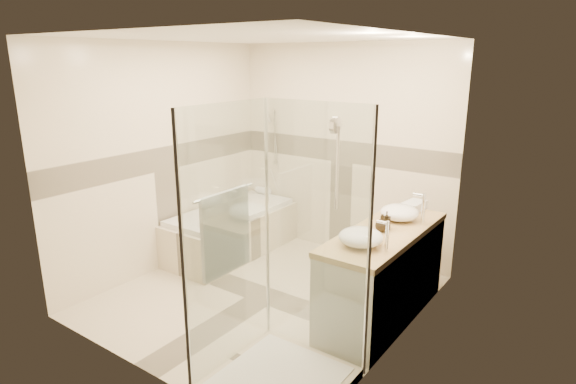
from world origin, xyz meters
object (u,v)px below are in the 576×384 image
Objects in this scene: bathtub at (232,229)px; vanity at (383,274)px; vessel_sink_near at (399,212)px; vessel_sink_far at (361,237)px; shower_enclosure at (273,316)px; amenity_bottle_a at (387,220)px; amenity_bottle_b at (382,223)px.

vanity reaches higher than bathtub.
vessel_sink_far is (0.00, -0.79, 0.00)m from vessel_sink_near.
vessel_sink_far reaches higher than vanity.
shower_enclosure is 5.60× the size of vessel_sink_far.
bathtub is at bearing 159.63° from vessel_sink_far.
bathtub is 10.85× the size of amenity_bottle_a.
vessel_sink_near is at bearing 90.00° from amenity_bottle_a.
vessel_sink_near is 0.29m from amenity_bottle_a.
bathtub is 2.22m from vessel_sink_near.
amenity_bottle_a is (0.00, 0.50, 0.01)m from vessel_sink_far.
amenity_bottle_a is (0.00, -0.29, 0.01)m from vessel_sink_near.
amenity_bottle_a is (2.13, -0.29, 0.62)m from bathtub.
shower_enclosure is 5.68× the size of vessel_sink_near.
vanity is 0.61m from vessel_sink_near.
vessel_sink_near reaches higher than bathtub.
amenity_bottle_a is at bearing 90.00° from vessel_sink_far.
bathtub is 1.05× the size of vanity.
shower_enclosure is at bearing -101.61° from amenity_bottle_a.
amenity_bottle_a reaches higher than vessel_sink_far.
amenity_bottle_b is (0.00, -0.38, 0.01)m from vessel_sink_near.
vessel_sink_far is at bearing -90.00° from amenity_bottle_b.
amenity_bottle_b is at bearing -90.00° from vessel_sink_near.
vessel_sink_near is at bearing 93.28° from vanity.
amenity_bottle_a is at bearing 90.00° from amenity_bottle_b.
vessel_sink_near is 0.79m from vessel_sink_far.
shower_enclosure is 1.33m from amenity_bottle_b.
amenity_bottle_b is (2.13, -0.39, 0.62)m from bathtub.
bathtub is at bearing 170.75° from vanity.
amenity_bottle_a reaches higher than vanity.
vessel_sink_near is (2.13, -0.00, 0.61)m from bathtub.
bathtub is 2.47m from shower_enclosure.
amenity_bottle_b reaches higher than vessel_sink_near.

